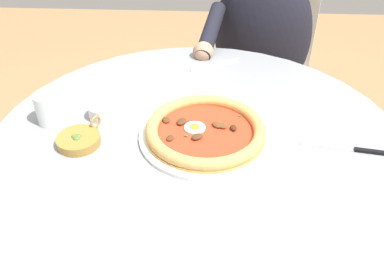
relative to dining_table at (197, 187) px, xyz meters
The scene contains 9 objects.
dining_table is the anchor object (origin of this frame).
pizza_on_plate 0.20m from the dining_table, 155.64° to the left, with size 0.33×0.33×0.04m.
water_glass 0.45m from the dining_table, ahead, with size 0.07×0.07×0.08m.
steak_knife 0.43m from the dining_table, behind, with size 0.20×0.04×0.01m.
ramekin_capers 0.34m from the dining_table, 14.26° to the right, with size 0.07×0.07×0.04m.
olive_pan 0.36m from the dining_table, 10.22° to the left, with size 0.11×0.12×0.05m.
fork_utensil 0.43m from the dining_table, 95.84° to the right, with size 0.16×0.10×0.00m.
diner_person 0.74m from the dining_table, 107.57° to the right, with size 0.48×0.48×1.19m.
cafe_chair_diner 0.89m from the dining_table, 107.70° to the right, with size 0.53×0.53×0.90m.
Camera 1 is at (-0.03, 0.82, 1.37)m, focal length 37.60 mm.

